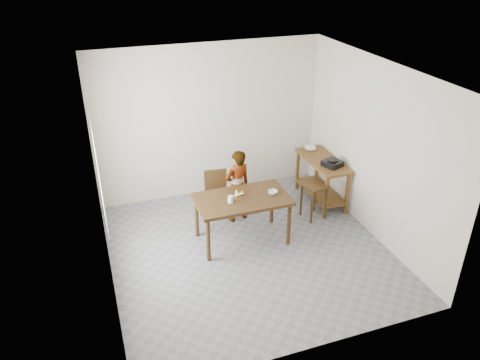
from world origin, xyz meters
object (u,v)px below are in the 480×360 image
object	(u,v)px
prep_counter	(321,180)
dining_chair	(218,195)
child	(237,186)
stool	(314,201)
dining_table	(242,219)

from	to	relation	value
prep_counter	dining_chair	distance (m)	1.87
child	dining_chair	xyz separation A→B (m)	(-0.27, 0.22, -0.23)
dining_chair	stool	size ratio (longest dim) A/B	1.26
dining_table	child	distance (m)	0.66
stool	dining_table	bearing A→B (deg)	-169.65
child	prep_counter	bearing A→B (deg)	169.87
dining_table	prep_counter	bearing A→B (deg)	22.15
child	dining_chair	distance (m)	0.42
dining_chair	stool	xyz separation A→B (m)	(1.49, -0.56, -0.08)
child	dining_table	bearing A→B (deg)	63.68
prep_counter	stool	distance (m)	0.60
prep_counter	dining_chair	size ratio (longest dim) A/B	1.54
child	stool	size ratio (longest dim) A/B	2.02
dining_table	stool	bearing A→B (deg)	10.35
prep_counter	child	xyz separation A→B (m)	(-1.59, -0.11, 0.22)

